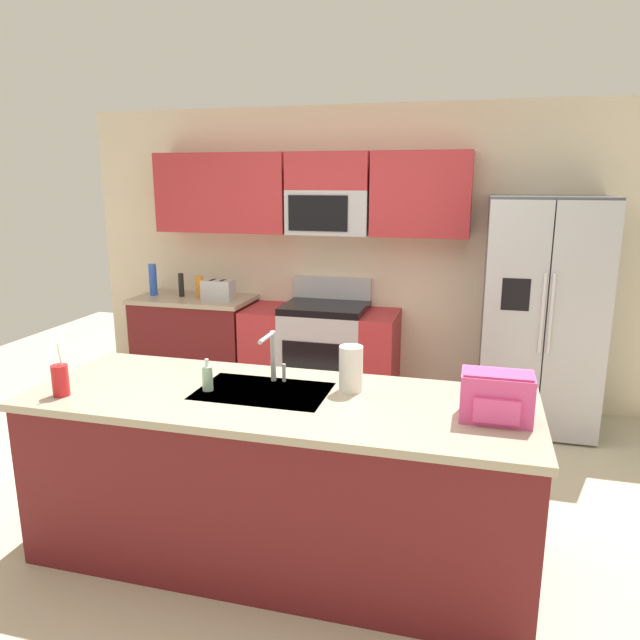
# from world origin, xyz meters

# --- Properties ---
(ground_plane) EXTENTS (9.00, 9.00, 0.00)m
(ground_plane) POSITION_xyz_m (0.00, 0.00, 0.00)
(ground_plane) COLOR beige
(ground_plane) RESTS_ON ground
(kitchen_wall_unit) EXTENTS (5.20, 0.43, 2.60)m
(kitchen_wall_unit) POSITION_xyz_m (-0.14, 2.08, 1.47)
(kitchen_wall_unit) COLOR beige
(kitchen_wall_unit) RESTS_ON ground
(back_counter) EXTENTS (1.09, 0.63, 0.90)m
(back_counter) POSITION_xyz_m (-1.52, 1.80, 0.45)
(back_counter) COLOR maroon
(back_counter) RESTS_ON ground
(range_oven) EXTENTS (1.36, 0.61, 1.10)m
(range_oven) POSITION_xyz_m (-0.29, 1.80, 0.44)
(range_oven) COLOR #B7BABF
(range_oven) RESTS_ON ground
(refrigerator) EXTENTS (0.90, 0.76, 1.85)m
(refrigerator) POSITION_xyz_m (1.54, 1.73, 0.93)
(refrigerator) COLOR #4C4F54
(refrigerator) RESTS_ON ground
(island_counter) EXTENTS (2.58, 0.92, 0.90)m
(island_counter) POSITION_xyz_m (0.09, -0.46, 0.45)
(island_counter) COLOR maroon
(island_counter) RESTS_ON ground
(toaster) EXTENTS (0.28, 0.16, 0.18)m
(toaster) POSITION_xyz_m (-1.24, 1.75, 0.99)
(toaster) COLOR #B7BABF
(toaster) RESTS_ON back_counter
(pepper_mill) EXTENTS (0.05, 0.05, 0.22)m
(pepper_mill) POSITION_xyz_m (-1.64, 1.80, 1.01)
(pepper_mill) COLOR black
(pepper_mill) RESTS_ON back_counter
(bottle_blue) EXTENTS (0.07, 0.07, 0.30)m
(bottle_blue) POSITION_xyz_m (-1.92, 1.79, 1.05)
(bottle_blue) COLOR blue
(bottle_blue) RESTS_ON back_counter
(bottle_orange) EXTENTS (0.07, 0.07, 0.21)m
(bottle_orange) POSITION_xyz_m (-1.43, 1.76, 1.00)
(bottle_orange) COLOR orange
(bottle_orange) RESTS_ON back_counter
(sink_faucet) EXTENTS (0.08, 0.22, 0.28)m
(sink_faucet) POSITION_xyz_m (-0.00, -0.27, 1.07)
(sink_faucet) COLOR #B7BABF
(sink_faucet) RESTS_ON island_counter
(drink_cup_red) EXTENTS (0.08, 0.08, 0.28)m
(drink_cup_red) POSITION_xyz_m (-0.98, -0.74, 0.98)
(drink_cup_red) COLOR red
(drink_cup_red) RESTS_ON island_counter
(soap_dispenser) EXTENTS (0.06, 0.06, 0.17)m
(soap_dispenser) POSITION_xyz_m (-0.29, -0.48, 0.97)
(soap_dispenser) COLOR #A5D8B2
(soap_dispenser) RESTS_ON island_counter
(paper_towel_roll) EXTENTS (0.12, 0.12, 0.24)m
(paper_towel_roll) POSITION_xyz_m (0.43, -0.29, 1.02)
(paper_towel_roll) COLOR white
(paper_towel_roll) RESTS_ON island_counter
(backpack) EXTENTS (0.32, 0.22, 0.23)m
(backpack) POSITION_xyz_m (1.15, -0.49, 1.02)
(backpack) COLOR #EA4C93
(backpack) RESTS_ON island_counter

